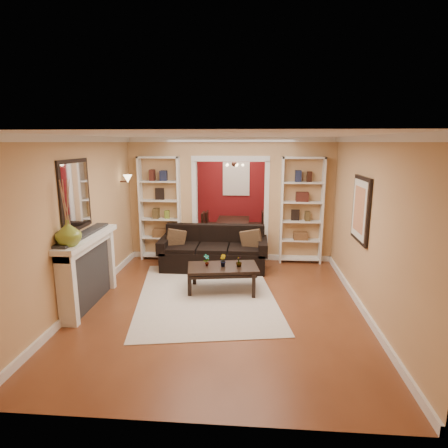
# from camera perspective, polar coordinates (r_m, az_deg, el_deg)

# --- Properties ---
(floor) EXTENTS (8.00, 8.00, 0.00)m
(floor) POSITION_cam_1_polar(r_m,az_deg,el_deg) (7.50, 0.37, -7.91)
(floor) COLOR brown
(floor) RESTS_ON ground
(ceiling) EXTENTS (8.00, 8.00, 0.00)m
(ceiling) POSITION_cam_1_polar(r_m,az_deg,el_deg) (7.03, 0.40, 13.19)
(ceiling) COLOR white
(ceiling) RESTS_ON ground
(wall_back) EXTENTS (8.00, 0.00, 8.00)m
(wall_back) POSITION_cam_1_polar(r_m,az_deg,el_deg) (11.10, 1.88, 5.91)
(wall_back) COLOR tan
(wall_back) RESTS_ON ground
(wall_front) EXTENTS (8.00, 0.00, 8.00)m
(wall_front) POSITION_cam_1_polar(r_m,az_deg,el_deg) (3.30, -4.69, -9.92)
(wall_front) COLOR tan
(wall_front) RESTS_ON ground
(wall_left) EXTENTS (0.00, 8.00, 8.00)m
(wall_left) POSITION_cam_1_polar(r_m,az_deg,el_deg) (7.64, -16.72, 2.43)
(wall_left) COLOR tan
(wall_left) RESTS_ON ground
(wall_right) EXTENTS (0.00, 8.00, 8.00)m
(wall_right) POSITION_cam_1_polar(r_m,az_deg,el_deg) (7.34, 18.20, 1.94)
(wall_right) COLOR tan
(wall_right) RESTS_ON ground
(partition_wall) EXTENTS (4.50, 0.15, 2.70)m
(partition_wall) POSITION_cam_1_polar(r_m,az_deg,el_deg) (8.33, 0.98, 3.74)
(partition_wall) COLOR tan
(partition_wall) RESTS_ON floor
(red_back_panel) EXTENTS (4.44, 0.04, 2.64)m
(red_back_panel) POSITION_cam_1_polar(r_m,az_deg,el_deg) (11.07, 1.87, 5.74)
(red_back_panel) COLOR maroon
(red_back_panel) RESTS_ON floor
(dining_window) EXTENTS (0.78, 0.03, 0.98)m
(dining_window) POSITION_cam_1_polar(r_m,az_deg,el_deg) (11.01, 1.87, 6.90)
(dining_window) COLOR #8CA5CC
(dining_window) RESTS_ON wall_back
(area_rug) EXTENTS (2.78, 3.53, 0.01)m
(area_rug) POSITION_cam_1_polar(r_m,az_deg,el_deg) (6.65, -2.72, -10.60)
(area_rug) COLOR beige
(area_rug) RESTS_ON floor
(sofa) EXTENTS (2.22, 0.96, 0.87)m
(sofa) POSITION_cam_1_polar(r_m,az_deg,el_deg) (7.82, -1.61, -3.71)
(sofa) COLOR black
(sofa) RESTS_ON floor
(pillow_left) EXTENTS (0.40, 0.23, 0.38)m
(pillow_left) POSITION_cam_1_polar(r_m,az_deg,el_deg) (7.87, -7.35, -2.33)
(pillow_left) COLOR brown
(pillow_left) RESTS_ON sofa
(pillow_right) EXTENTS (0.43, 0.19, 0.42)m
(pillow_right) POSITION_cam_1_polar(r_m,az_deg,el_deg) (7.70, 4.21, -2.45)
(pillow_right) COLOR brown
(pillow_right) RESTS_ON sofa
(coffee_table) EXTENTS (1.31, 0.84, 0.46)m
(coffee_table) POSITION_cam_1_polar(r_m,az_deg,el_deg) (6.70, -0.19, -8.33)
(coffee_table) COLOR black
(coffee_table) RESTS_ON floor
(plant_left) EXTENTS (0.13, 0.13, 0.21)m
(plant_left) POSITION_cam_1_polar(r_m,az_deg,el_deg) (6.62, -2.66, -5.53)
(plant_left) COLOR #336626
(plant_left) RESTS_ON coffee_table
(plant_center) EXTENTS (0.14, 0.15, 0.21)m
(plant_center) POSITION_cam_1_polar(r_m,az_deg,el_deg) (6.59, -0.20, -5.59)
(plant_center) COLOR #336626
(plant_center) RESTS_ON coffee_table
(plant_right) EXTENTS (0.14, 0.14, 0.18)m
(plant_right) POSITION_cam_1_polar(r_m,az_deg,el_deg) (6.58, 2.29, -5.76)
(plant_right) COLOR #336626
(plant_right) RESTS_ON coffee_table
(bookshelf_left) EXTENTS (0.90, 0.30, 2.30)m
(bookshelf_left) POSITION_cam_1_polar(r_m,az_deg,el_deg) (8.43, -9.68, 2.30)
(bookshelf_left) COLOR white
(bookshelf_left) RESTS_ON floor
(bookshelf_right) EXTENTS (0.90, 0.30, 2.30)m
(bookshelf_right) POSITION_cam_1_polar(r_m,az_deg,el_deg) (8.24, 11.72, 1.99)
(bookshelf_right) COLOR white
(bookshelf_right) RESTS_ON floor
(fireplace) EXTENTS (0.32, 1.70, 1.16)m
(fireplace) POSITION_cam_1_polar(r_m,az_deg,el_deg) (6.42, -19.74, -6.72)
(fireplace) COLOR white
(fireplace) RESTS_ON floor
(vase) EXTENTS (0.46, 0.46, 0.37)m
(vase) POSITION_cam_1_polar(r_m,az_deg,el_deg) (5.72, -22.63, -1.26)
(vase) COLOR olive
(vase) RESTS_ON fireplace
(mirror) EXTENTS (0.03, 0.95, 1.10)m
(mirror) POSITION_cam_1_polar(r_m,az_deg,el_deg) (6.21, -21.74, 4.09)
(mirror) COLOR silver
(mirror) RESTS_ON wall_left
(wall_sconce) EXTENTS (0.18, 0.18, 0.22)m
(wall_sconce) POSITION_cam_1_polar(r_m,az_deg,el_deg) (8.05, -14.86, 6.48)
(wall_sconce) COLOR #FFE0A5
(wall_sconce) RESTS_ON wall_left
(framed_art) EXTENTS (0.04, 0.85, 1.05)m
(framed_art) POSITION_cam_1_polar(r_m,az_deg,el_deg) (6.34, 20.05, 2.09)
(framed_art) COLOR black
(framed_art) RESTS_ON wall_right
(dining_table) EXTENTS (1.55, 0.86, 0.54)m
(dining_table) POSITION_cam_1_polar(r_m,az_deg,el_deg) (9.98, 1.50, -1.11)
(dining_table) COLOR black
(dining_table) RESTS_ON floor
(dining_chair_nw) EXTENTS (0.46, 0.46, 0.85)m
(dining_chair_nw) POSITION_cam_1_polar(r_m,az_deg,el_deg) (9.70, -1.83, -0.58)
(dining_chair_nw) COLOR black
(dining_chair_nw) RESTS_ON floor
(dining_chair_ne) EXTENTS (0.49, 0.49, 0.87)m
(dining_chair_ne) POSITION_cam_1_polar(r_m,az_deg,el_deg) (9.64, 4.68, -0.65)
(dining_chair_ne) COLOR black
(dining_chair_ne) RESTS_ON floor
(dining_chair_sw) EXTENTS (0.42, 0.42, 0.76)m
(dining_chair_sw) POSITION_cam_1_polar(r_m,az_deg,el_deg) (10.29, -1.46, -0.07)
(dining_chair_sw) COLOR black
(dining_chair_sw) RESTS_ON floor
(dining_chair_se) EXTENTS (0.45, 0.45, 0.78)m
(dining_chair_se) POSITION_cam_1_polar(r_m,az_deg,el_deg) (10.23, 4.67, -0.12)
(dining_chair_se) COLOR black
(dining_chair_se) RESTS_ON floor
(chandelier) EXTENTS (0.50, 0.50, 0.30)m
(chandelier) POSITION_cam_1_polar(r_m,az_deg,el_deg) (9.75, 1.54, 8.97)
(chandelier) COLOR #382019
(chandelier) RESTS_ON ceiling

